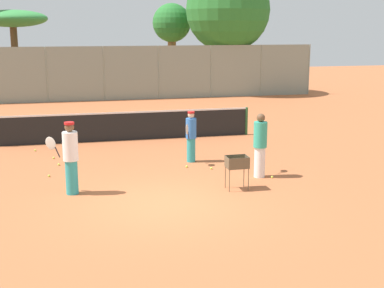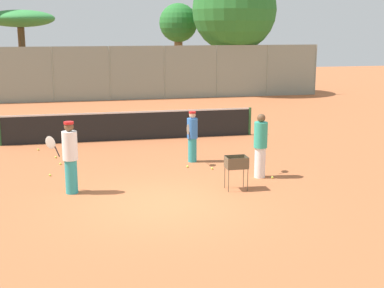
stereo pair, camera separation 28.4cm
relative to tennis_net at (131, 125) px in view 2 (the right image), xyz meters
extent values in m
plane|color=#B26038|center=(0.00, -7.52, -0.56)|extent=(80.00, 80.00, 0.00)
cylinder|color=#26592D|center=(4.63, 0.00, -0.02)|extent=(0.10, 0.10, 1.07)
cube|color=black|center=(0.00, 0.00, -0.05)|extent=(9.25, 0.01, 1.01)
cube|color=white|center=(0.00, 0.00, 0.48)|extent=(9.25, 0.02, 0.06)
cylinder|color=gray|center=(-3.13, 11.14, 0.97)|extent=(0.08, 0.08, 3.05)
cylinder|color=gray|center=(0.00, 11.14, 0.97)|extent=(0.08, 0.08, 3.05)
cylinder|color=gray|center=(3.13, 11.14, 0.97)|extent=(0.08, 0.08, 3.05)
cylinder|color=gray|center=(6.26, 11.14, 0.97)|extent=(0.08, 0.08, 3.05)
cylinder|color=gray|center=(9.39, 11.14, 0.97)|extent=(0.08, 0.08, 3.05)
cylinder|color=gray|center=(12.52, 11.14, 0.97)|extent=(0.08, 0.08, 3.05)
cube|color=gray|center=(0.00, 11.14, 0.97)|extent=(25.04, 0.01, 3.05)
cylinder|color=brown|center=(-5.14, 16.32, 1.48)|extent=(0.43, 0.43, 4.08)
ellipsoid|color=#388E42|center=(-5.14, 16.32, 4.05)|extent=(4.26, 4.26, 1.07)
cylinder|color=brown|center=(4.86, 15.86, 1.25)|extent=(0.55, 0.55, 3.61)
sphere|color=#28722D|center=(4.86, 15.86, 3.81)|extent=(2.52, 2.52, 2.52)
cylinder|color=brown|center=(7.72, 12.67, 1.23)|extent=(0.34, 0.34, 3.58)
sphere|color=#28722D|center=(7.72, 12.67, 4.57)|extent=(5.14, 5.14, 5.14)
cylinder|color=teal|center=(-2.13, -6.17, -0.12)|extent=(0.31, 0.31, 0.87)
cylinder|color=white|center=(-2.13, -6.17, 0.67)|extent=(0.38, 0.38, 0.72)
sphere|color=brown|center=(-2.13, -6.17, 1.15)|extent=(0.24, 0.24, 0.24)
cylinder|color=red|center=(-2.13, -6.17, 1.25)|extent=(0.25, 0.25, 0.06)
cylinder|color=black|center=(-2.45, -5.98, 0.49)|extent=(0.14, 0.10, 0.27)
ellipsoid|color=silver|center=(-2.61, -5.88, 0.71)|extent=(0.36, 0.23, 0.43)
cylinder|color=teal|center=(1.54, -3.68, -0.18)|extent=(0.27, 0.27, 0.75)
cylinder|color=blue|center=(1.54, -3.68, 0.50)|extent=(0.33, 0.33, 0.62)
sphere|color=#DBB28C|center=(1.54, -3.68, 0.92)|extent=(0.20, 0.20, 0.20)
cylinder|color=red|center=(1.54, -3.68, 1.00)|extent=(0.21, 0.21, 0.05)
cylinder|color=black|center=(1.39, -3.98, 0.35)|extent=(0.09, 0.14, 0.27)
ellipsoid|color=silver|center=(1.31, -4.14, 0.57)|extent=(0.21, 0.37, 0.43)
cylinder|color=white|center=(3.01, -5.80, -0.13)|extent=(0.30, 0.30, 0.86)
cylinder|color=teal|center=(3.01, -5.80, 0.66)|extent=(0.37, 0.37, 0.71)
sphere|color=brown|center=(3.01, -5.80, 1.13)|extent=(0.23, 0.23, 0.23)
cylinder|color=black|center=(3.07, -5.44, 0.48)|extent=(0.06, 0.15, 0.27)
ellipsoid|color=silver|center=(3.11, -5.26, 0.70)|extent=(0.10, 0.40, 0.43)
cylinder|color=brown|center=(1.77, -6.94, -0.27)|extent=(0.02, 0.02, 0.58)
cylinder|color=brown|center=(2.28, -6.94, -0.27)|extent=(0.02, 0.02, 0.58)
cylinder|color=brown|center=(1.77, -6.58, -0.27)|extent=(0.02, 0.02, 0.58)
cylinder|color=brown|center=(2.28, -6.58, -0.27)|extent=(0.02, 0.02, 0.58)
cube|color=brown|center=(2.03, -6.76, 0.03)|extent=(0.55, 0.40, 0.01)
cube|color=brown|center=(2.03, -6.96, 0.17)|extent=(0.55, 0.01, 0.30)
cube|color=brown|center=(2.03, -6.56, 0.17)|extent=(0.55, 0.01, 0.30)
cube|color=brown|center=(1.75, -6.76, 0.17)|extent=(0.01, 0.40, 0.30)
cube|color=brown|center=(2.30, -6.76, 0.17)|extent=(0.01, 0.40, 0.30)
sphere|color=#D1E54C|center=(1.90, -6.74, 0.12)|extent=(0.07, 0.07, 0.07)
sphere|color=#D1E54C|center=(2.15, -6.90, 0.12)|extent=(0.07, 0.07, 0.07)
sphere|color=#D1E54C|center=(1.96, -6.73, 0.07)|extent=(0.07, 0.07, 0.07)
sphere|color=#D1E54C|center=(1.94, -6.80, 0.07)|extent=(0.07, 0.07, 0.07)
sphere|color=#D1E54C|center=(2.08, -6.68, 0.07)|extent=(0.07, 0.07, 0.07)
sphere|color=#D1E54C|center=(2.11, -6.69, 0.12)|extent=(0.07, 0.07, 0.07)
sphere|color=#D1E54C|center=(2.23, -6.89, 0.12)|extent=(0.07, 0.07, 0.07)
sphere|color=#D1E54C|center=(2.24, -6.63, 0.07)|extent=(0.07, 0.07, 0.07)
sphere|color=#D1E54C|center=(2.22, -6.88, 0.07)|extent=(0.07, 0.07, 0.07)
sphere|color=#D1E54C|center=(2.13, -6.68, 0.07)|extent=(0.07, 0.07, 0.07)
sphere|color=#D1E54C|center=(-2.74, -4.44, -0.52)|extent=(0.07, 0.07, 0.07)
sphere|color=#D1E54C|center=(-2.49, -3.20, -0.52)|extent=(0.07, 0.07, 0.07)
sphere|color=#D1E54C|center=(-2.65, -2.31, -0.52)|extent=(0.07, 0.07, 0.07)
sphere|color=#D1E54C|center=(3.31, -6.00, -0.52)|extent=(0.07, 0.07, 0.07)
sphere|color=#D1E54C|center=(1.91, -4.70, -0.52)|extent=(0.07, 0.07, 0.07)
sphere|color=#D1E54C|center=(-3.27, -1.06, -0.52)|extent=(0.07, 0.07, 0.07)
sphere|color=#D1E54C|center=(1.25, -4.35, -0.52)|extent=(0.07, 0.07, 0.07)
cube|color=white|center=(-3.90, 15.27, -0.11)|extent=(4.20, 1.70, 0.90)
cube|color=#33383D|center=(-4.10, 15.27, 0.69)|extent=(2.20, 1.50, 0.70)
camera|label=1|loc=(-2.19, -19.43, 3.58)|focal=50.00mm
camera|label=2|loc=(-1.91, -19.49, 3.58)|focal=50.00mm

